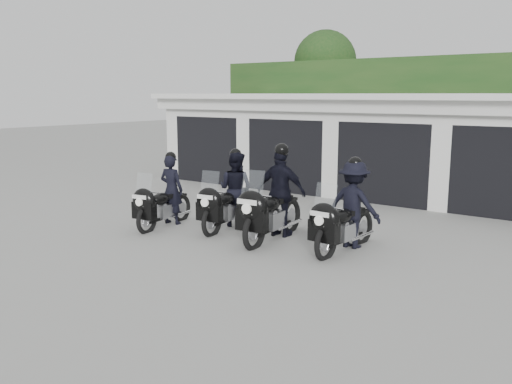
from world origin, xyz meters
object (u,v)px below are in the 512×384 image
Objects in this scene: police_bike_a at (165,196)px; police_bike_b at (231,194)px; police_bike_d at (349,209)px; police_bike_c at (277,198)px.

police_bike_b is at bearing 21.93° from police_bike_a.
police_bike_d reaches higher than police_bike_a.
police_bike_a is at bearing -171.77° from police_bike_c.
police_bike_d is (4.19, 0.76, 0.10)m from police_bike_a.
police_bike_a is 1.52m from police_bike_b.
police_bike_b is at bearing -177.26° from police_bike_d.
police_bike_c reaches higher than police_bike_d.
police_bike_b is (1.30, 0.78, 0.09)m from police_bike_a.
police_bike_d is (2.89, -0.02, 0.01)m from police_bike_b.
police_bike_c is 1.58m from police_bike_d.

